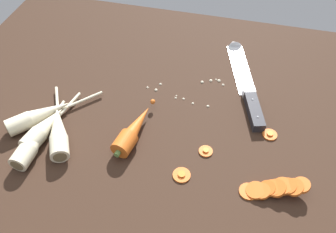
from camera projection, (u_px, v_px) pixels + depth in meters
ground_plane at (170, 120)px, 85.13cm from camera, size 120.00×90.00×4.00cm
chefs_knife at (244, 78)px, 91.48cm from camera, size 13.18×34.21×4.18cm
whole_carrot at (133, 130)px, 77.66cm from camera, size 6.55×17.69×4.20cm
parsnip_front at (58, 131)px, 77.72cm from camera, size 12.90×21.06×4.00cm
parsnip_mid_left at (45, 128)px, 78.35cm from camera, size 6.29×19.48×4.00cm
parsnip_mid_right at (40, 115)px, 80.81cm from camera, size 17.33×18.58×4.00cm
parsnip_back at (34, 142)px, 75.67cm from camera, size 4.36×20.19×4.00cm
carrot_slice_stack at (274, 188)px, 68.60cm from camera, size 13.14×6.02×3.83cm
carrot_slice_stray_near at (182, 175)px, 71.97cm from camera, size 3.71×3.71×0.70cm
carrot_slice_stray_mid at (206, 151)px, 76.05cm from camera, size 3.05×3.05×0.70cm
carrot_slice_stray_far at (270, 134)px, 79.17cm from camera, size 3.32×3.32×0.70cm
mince_crumbs at (194, 87)px, 89.64cm from camera, size 19.20×10.70×0.87cm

